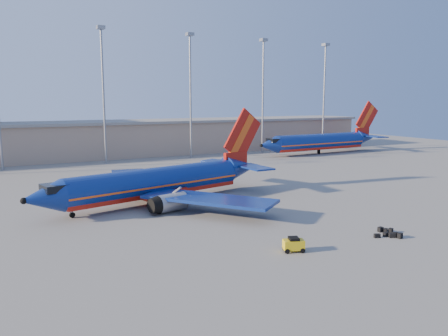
# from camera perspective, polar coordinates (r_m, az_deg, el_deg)

# --- Properties ---
(ground) EXTENTS (220.00, 220.00, 0.00)m
(ground) POSITION_cam_1_polar(r_m,az_deg,el_deg) (56.54, 0.69, -4.90)
(ground) COLOR slate
(ground) RESTS_ON ground
(terminal_building) EXTENTS (122.00, 16.00, 8.50)m
(terminal_building) POSITION_cam_1_polar(r_m,az_deg,el_deg) (112.59, -9.14, 4.07)
(terminal_building) COLOR gray
(terminal_building) RESTS_ON ground
(light_mast_row) EXTENTS (101.60, 1.60, 28.65)m
(light_mast_row) POSITION_cam_1_polar(r_m,az_deg,el_deg) (99.33, -9.80, 11.08)
(light_mast_row) COLOR gray
(light_mast_row) RESTS_ON ground
(aircraft_main) EXTENTS (35.81, 34.05, 12.30)m
(aircraft_main) POSITION_cam_1_polar(r_m,az_deg,el_deg) (58.58, -8.18, -1.88)
(aircraft_main) COLOR navy
(aircraft_main) RESTS_ON ground
(aircraft_second) EXTENTS (39.28, 15.29, 13.30)m
(aircraft_second) POSITION_cam_1_polar(r_m,az_deg,el_deg) (114.14, 12.69, 3.39)
(aircraft_second) COLOR navy
(aircraft_second) RESTS_ON ground
(baggage_tug) EXTENTS (2.12, 1.70, 1.33)m
(baggage_tug) POSITION_cam_1_polar(r_m,az_deg,el_deg) (40.07, 9.08, -9.80)
(baggage_tug) COLOR gold
(baggage_tug) RESTS_ON ground
(luggage_pile) EXTENTS (3.09, 2.88, 0.53)m
(luggage_pile) POSITION_cam_1_polar(r_m,az_deg,el_deg) (47.22, 20.71, -7.98)
(luggage_pile) COLOR black
(luggage_pile) RESTS_ON ground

